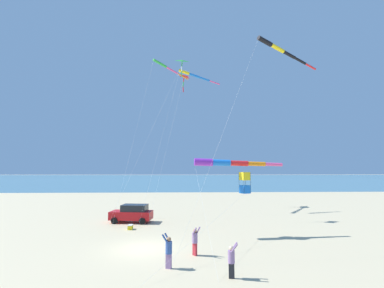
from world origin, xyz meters
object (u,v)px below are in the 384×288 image
(parked_car, at_px, (132,213))
(kite_windsock_white_trailing, at_px, (281,50))
(cooler_box, at_px, (130,227))
(kite_windsock_black_fish_shape, at_px, (227,163))
(person_child_green_jacket, at_px, (195,240))
(person_child_grey_jacket, at_px, (169,249))
(person_adult_flyer, at_px, (232,259))
(kite_box_small_distant, at_px, (245,183))
(kite_windsock_green_low_center, at_px, (166,67))
(kite_windsock_yellow_midlevel, at_px, (193,75))
(kite_delta_rainbow_low_near, at_px, (184,76))
(kite_delta_checkered_midright, at_px, (182,62))

(parked_car, distance_m, kite_windsock_white_trailing, 21.35)
(cooler_box, xyz_separation_m, kite_windsock_white_trailing, (3.90, 13.23, 15.53))
(parked_car, height_order, kite_windsock_black_fish_shape, kite_windsock_black_fish_shape)
(person_child_green_jacket, bearing_deg, cooler_box, -142.89)
(person_child_grey_jacket, bearing_deg, person_adult_flyer, 66.59)
(kite_box_small_distant, bearing_deg, cooler_box, -106.12)
(kite_windsock_white_trailing, relative_size, kite_windsock_green_low_center, 0.75)
(parked_car, xyz_separation_m, person_child_green_jacket, (10.61, 6.10, 0.04))
(kite_windsock_green_low_center, relative_size, kite_windsock_yellow_midlevel, 1.08)
(kite_box_small_distant, bearing_deg, kite_delta_rainbow_low_near, -165.43)
(kite_delta_checkered_midright, bearing_deg, parked_car, -67.08)
(person_child_grey_jacket, bearing_deg, person_child_green_jacket, 143.19)
(kite_box_small_distant, xyz_separation_m, kite_delta_checkered_midright, (-8.27, -5.37, 14.28))
(person_child_grey_jacket, height_order, kite_windsock_white_trailing, kite_windsock_white_trailing)
(person_child_grey_jacket, distance_m, kite_windsock_green_low_center, 30.51)
(kite_delta_rainbow_low_near, height_order, kite_delta_checkered_midright, kite_delta_rainbow_low_near)
(kite_windsock_green_low_center, bearing_deg, kite_delta_checkered_midright, 17.05)
(cooler_box, xyz_separation_m, kite_windsock_black_fish_shape, (2.68, 8.62, 5.88))
(kite_box_small_distant, bearing_deg, kite_delta_checkered_midright, -146.99)
(kite_windsock_yellow_midlevel, bearing_deg, person_child_green_jacket, -2.26)
(person_adult_flyer, height_order, kite_windsock_black_fish_shape, kite_windsock_black_fish_shape)
(cooler_box, bearing_deg, person_adult_flyer, 33.69)
(kite_delta_rainbow_low_near, bearing_deg, cooler_box, -17.01)
(person_child_grey_jacket, height_order, kite_windsock_yellow_midlevel, kite_windsock_yellow_midlevel)
(person_child_grey_jacket, relative_size, kite_delta_rainbow_low_near, 0.09)
(person_child_grey_jacket, height_order, kite_delta_checkered_midright, kite_delta_checkered_midright)
(person_child_green_jacket, bearing_deg, kite_windsock_green_low_center, -170.87)
(parked_car, bearing_deg, kite_windsock_black_fish_shape, 57.24)
(kite_windsock_white_trailing, xyz_separation_m, kite_delta_checkered_midright, (-9.24, -8.50, 2.95))
(cooler_box, distance_m, kite_windsock_green_low_center, 24.93)
(kite_windsock_black_fish_shape, bearing_deg, kite_windsock_white_trailing, 75.25)
(parked_car, xyz_separation_m, person_child_grey_jacket, (12.74, 4.50, 0.08))
(kite_box_small_distant, distance_m, kite_windsock_black_fish_shape, 2.26)
(cooler_box, relative_size, kite_windsock_black_fish_shape, 0.07)
(kite_delta_rainbow_low_near, bearing_deg, person_child_grey_jacket, -2.20)
(cooler_box, height_order, kite_delta_checkered_midright, kite_delta_checkered_midright)
(cooler_box, xyz_separation_m, person_child_green_jacket, (7.46, 5.64, 0.78))
(kite_windsock_green_low_center, distance_m, kite_windsock_yellow_midlevel, 4.87)
(kite_delta_rainbow_low_near, distance_m, kite_box_small_distant, 26.09)
(person_child_grey_jacket, relative_size, kite_windsock_yellow_midlevel, 0.09)
(cooler_box, xyz_separation_m, kite_delta_checkered_midright, (-5.35, 4.73, 18.48))
(person_child_green_jacket, relative_size, person_child_grey_jacket, 0.97)
(kite_windsock_green_low_center, bearing_deg, kite_delta_rainbow_low_near, 140.46)
(person_child_green_jacket, relative_size, kite_box_small_distant, 0.19)
(cooler_box, distance_m, kite_delta_checkered_midright, 19.81)
(person_adult_flyer, bearing_deg, kite_delta_rainbow_low_near, -175.24)
(kite_windsock_white_trailing, bearing_deg, kite_windsock_yellow_midlevel, -155.85)
(parked_car, xyz_separation_m, kite_windsock_white_trailing, (7.05, 13.68, 14.79))
(person_child_grey_jacket, bearing_deg, kite_windsock_black_fish_shape, 146.51)
(kite_windsock_white_trailing, bearing_deg, cooler_box, -106.42)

